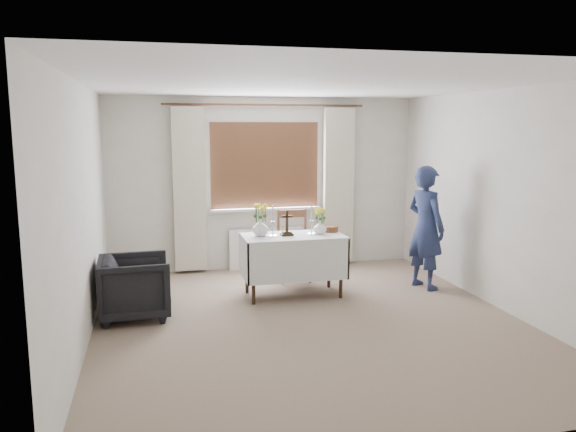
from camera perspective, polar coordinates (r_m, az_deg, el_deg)
The scene contains 12 objects.
ground at distance 6.12m, azimuth 2.30°, elevation -10.76°, with size 5.00×5.00×0.00m, color gray.
altar_table at distance 6.95m, azimuth 0.53°, elevation -5.05°, with size 1.24×0.64×0.76m, color silver.
wooden_chair at distance 7.62m, azimuth 0.61°, elevation -3.04°, with size 0.44×0.44×0.95m, color brown, non-canonical shape.
armchair at distance 6.40m, azimuth -15.28°, elevation -6.97°, with size 0.73×0.75×0.69m, color black.
person at distance 7.42m, azimuth 13.82°, elevation -1.14°, with size 0.58×0.38×1.59m, color navy.
radiator at distance 8.30m, azimuth -2.22°, elevation -3.28°, with size 1.10×0.10×0.60m, color silver.
wooden_cross at distance 6.81m, azimuth -0.12°, elevation -0.70°, with size 0.15×0.11×0.32m, color black, non-canonical shape.
candlestick_left at distance 6.76m, azimuth -1.55°, elevation -0.49°, with size 0.11×0.11×0.38m, color silver, non-canonical shape.
candlestick_right at distance 6.90m, azimuth 2.42°, elevation -0.42°, with size 0.10×0.10×0.35m, color silver, non-canonical shape.
flower_vase_left at distance 6.81m, azimuth -2.83°, elevation -1.17°, with size 0.20×0.20×0.21m, color white.
flower_vase_right at distance 6.94m, azimuth 3.29°, elevation -1.14°, with size 0.16×0.16×0.17m, color white.
wicker_basket at distance 7.11m, azimuth 4.32°, elevation -1.31°, with size 0.19×0.19×0.07m, color brown.
Camera 1 is at (-1.57, -5.54, 2.08)m, focal length 35.00 mm.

